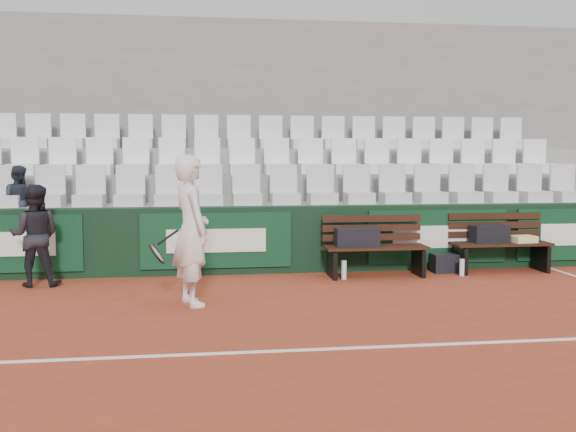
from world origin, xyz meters
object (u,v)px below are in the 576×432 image
(sports_bag_left, at_px, (357,237))
(tennis_player, at_px, (191,230))
(water_bottle_near, at_px, (344,270))
(bench_right, at_px, (501,257))
(sports_bag_right, at_px, (489,234))
(water_bottle_far, at_px, (462,267))
(ball_kid, at_px, (35,235))
(bench_left, at_px, (376,261))
(spectator_c, at_px, (17,171))
(sports_bag_ground, at_px, (447,263))

(sports_bag_left, height_order, tennis_player, tennis_player)
(water_bottle_near, bearing_deg, bench_right, 6.45)
(sports_bag_left, height_order, water_bottle_near, sports_bag_left)
(sports_bag_left, xyz_separation_m, tennis_player, (-2.36, -1.46, 0.30))
(sports_bag_right, height_order, water_bottle_far, sports_bag_right)
(water_bottle_near, height_order, water_bottle_far, water_bottle_near)
(ball_kid, bearing_deg, bench_right, -178.24)
(bench_right, xyz_separation_m, water_bottle_far, (-0.73, -0.27, -0.10))
(bench_left, height_order, spectator_c, spectator_c)
(water_bottle_far, bearing_deg, spectator_c, 169.41)
(water_bottle_near, bearing_deg, sports_bag_right, 8.04)
(bench_left, relative_size, sports_bag_left, 2.40)
(tennis_player, bearing_deg, water_bottle_near, 31.36)
(bench_left, xyz_separation_m, sports_bag_right, (1.82, 0.17, 0.35))
(bench_left, distance_m, spectator_c, 5.51)
(sports_bag_left, distance_m, tennis_player, 2.79)
(spectator_c, bearing_deg, bench_left, 178.93)
(bench_right, height_order, sports_bag_ground, bench_right)
(bench_right, distance_m, water_bottle_far, 0.78)
(water_bottle_far, distance_m, ball_kid, 6.04)
(bench_right, distance_m, sports_bag_left, 2.30)
(sports_bag_ground, distance_m, tennis_player, 4.22)
(bench_left, bearing_deg, water_bottle_near, -162.58)
(sports_bag_ground, bearing_deg, water_bottle_near, -168.36)
(sports_bag_right, xyz_separation_m, water_bottle_near, (-2.33, -0.33, -0.44))
(sports_bag_left, height_order, sports_bag_ground, sports_bag_left)
(water_bottle_far, relative_size, spectator_c, 0.24)
(sports_bag_right, bearing_deg, water_bottle_near, -171.96)
(water_bottle_near, relative_size, water_bottle_far, 1.07)
(bench_left, distance_m, sports_bag_ground, 1.18)
(bench_right, bearing_deg, sports_bag_left, -176.88)
(bench_right, relative_size, ball_kid, 1.09)
(sports_bag_right, height_order, spectator_c, spectator_c)
(bench_left, height_order, bench_right, same)
(sports_bag_right, xyz_separation_m, spectator_c, (-7.07, 0.90, 0.95))
(bench_left, distance_m, sports_bag_right, 1.87)
(water_bottle_far, xyz_separation_m, tennis_player, (-3.91, -1.31, 0.76))
(bench_right, xyz_separation_m, sports_bag_left, (-2.27, -0.12, 0.36))
(water_bottle_far, bearing_deg, tennis_player, -161.42)
(bench_right, distance_m, tennis_player, 4.94)
(bench_right, bearing_deg, spectator_c, 172.54)
(ball_kid, height_order, spectator_c, spectator_c)
(bench_right, height_order, water_bottle_far, bench_right)
(sports_bag_right, height_order, tennis_player, tennis_player)
(sports_bag_ground, xyz_separation_m, spectator_c, (-6.42, 0.89, 1.39))
(bench_left, bearing_deg, sports_bag_left, -179.80)
(sports_bag_left, height_order, spectator_c, spectator_c)
(bench_right, distance_m, ball_kid, 6.76)
(bench_left, relative_size, water_bottle_far, 5.91)
(bench_left, bearing_deg, water_bottle_far, -6.61)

